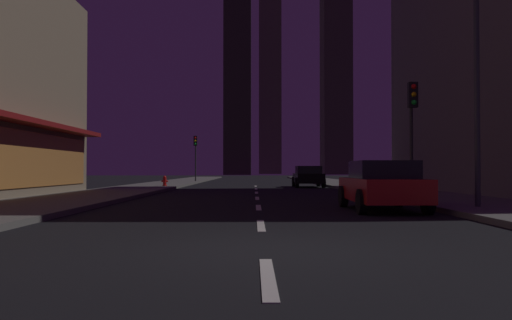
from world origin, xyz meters
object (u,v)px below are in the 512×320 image
Objects in this scene: car_parked_far at (308,176)px; traffic_light_far_left at (195,148)px; traffic_light_near_right at (412,114)px; car_parked_near at (382,185)px; fire_hydrant_far_left at (165,181)px; street_lamp_right at (448,34)px.

traffic_light_far_left is at bearing 127.27° from car_parked_far.
car_parked_near is at bearing -120.76° from traffic_light_near_right.
fire_hydrant_far_left is 22.23m from street_lamp_right.
car_parked_far reaches higher than fire_hydrant_far_left.
traffic_light_near_right is at bearing 88.12° from street_lamp_right.
traffic_light_far_left is at bearing 88.35° from fire_hydrant_far_left.
car_parked_near is at bearing 165.35° from street_lamp_right.
traffic_light_near_right is 30.88m from traffic_light_far_left.
street_lamp_right is (11.28, -18.59, 4.61)m from fire_hydrant_far_left.
traffic_light_near_right is (1.90, 3.19, 2.45)m from car_parked_near.
fire_hydrant_far_left is at bearing -168.34° from car_parked_far.
car_parked_near is at bearing -74.15° from traffic_light_far_left.
street_lamp_right reaches higher than traffic_light_far_left.
traffic_light_near_right is 4.11m from street_lamp_right.
fire_hydrant_far_left is 0.10× the size of street_lamp_right.
traffic_light_near_right is (11.40, -14.94, 2.74)m from fire_hydrant_far_left.
car_parked_far is 1.01× the size of traffic_light_near_right.
car_parked_near is at bearing -62.34° from fire_hydrant_far_left.
car_parked_near is 33.40m from traffic_light_far_left.
traffic_light_far_left is at bearing 105.85° from car_parked_near.
fire_hydrant_far_left is 14.19m from traffic_light_far_left.
traffic_light_far_left is at bearing 108.50° from street_lamp_right.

